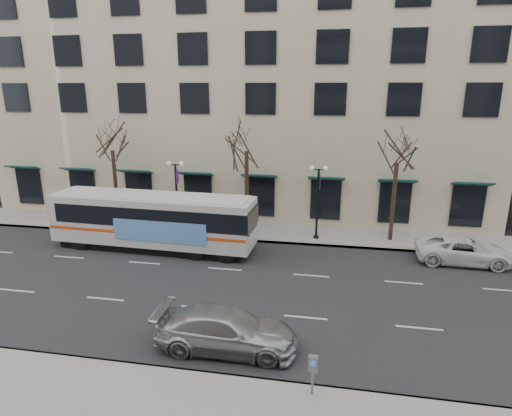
% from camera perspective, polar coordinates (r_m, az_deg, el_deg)
% --- Properties ---
extents(ground, '(160.00, 160.00, 0.00)m').
position_cam_1_polar(ground, '(23.21, -5.59, -10.39)').
color(ground, black).
rests_on(ground, ground).
extents(sidewalk_far, '(80.00, 4.00, 0.15)m').
position_cam_1_polar(sidewalk_far, '(30.72, 8.07, -3.59)').
color(sidewalk_far, gray).
rests_on(sidewalk_far, ground).
extents(building_hotel, '(40.00, 20.00, 24.00)m').
position_cam_1_polar(building_hotel, '(41.76, -0.64, 18.32)').
color(building_hotel, '#BFB292').
rests_on(building_hotel, ground).
extents(tree_far_left, '(3.60, 3.60, 8.34)m').
position_cam_1_polar(tree_far_left, '(33.06, -18.74, 8.92)').
color(tree_far_left, black).
rests_on(tree_far_left, ground).
extents(tree_far_mid, '(3.60, 3.60, 8.55)m').
position_cam_1_polar(tree_far_mid, '(29.56, -1.28, 9.41)').
color(tree_far_mid, black).
rests_on(tree_far_mid, ground).
extents(tree_far_right, '(3.60, 3.60, 8.06)m').
position_cam_1_polar(tree_far_right, '(29.32, 18.43, 7.60)').
color(tree_far_right, black).
rests_on(tree_far_right, ground).
extents(lamp_post_left, '(1.22, 0.45, 5.21)m').
position_cam_1_polar(lamp_post_left, '(31.07, -10.52, 2.04)').
color(lamp_post_left, black).
rests_on(lamp_post_left, ground).
extents(lamp_post_right, '(1.22, 0.45, 5.21)m').
position_cam_1_polar(lamp_post_right, '(29.12, 8.23, 1.21)').
color(lamp_post_right, black).
rests_on(lamp_post_right, ground).
extents(city_bus, '(13.40, 3.44, 3.61)m').
position_cam_1_polar(city_bus, '(28.36, -13.44, -1.52)').
color(city_bus, silver).
rests_on(city_bus, ground).
extents(silver_car, '(5.78, 2.42, 1.67)m').
position_cam_1_polar(silver_car, '(17.90, -3.95, -15.90)').
color(silver_car, '#B0B3B8').
rests_on(silver_car, ground).
extents(white_pickup, '(5.61, 2.72, 1.54)m').
position_cam_1_polar(white_pickup, '(28.64, 25.98, -5.11)').
color(white_pickup, white).
rests_on(white_pickup, ground).
extents(pay_station, '(0.33, 0.22, 1.48)m').
position_cam_1_polar(pay_station, '(15.37, 7.60, -20.26)').
color(pay_station, slate).
rests_on(pay_station, sidewalk_near).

